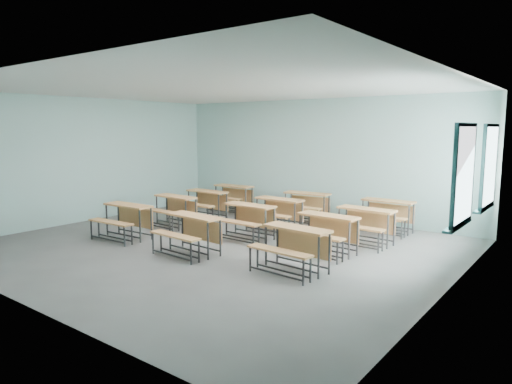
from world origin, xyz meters
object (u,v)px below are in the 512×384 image
(desk_unit_r1c1, at_px, (247,216))
(desk_unit_r1c2, at_px, (325,228))
(desk_unit_r0c1, at_px, (190,228))
(desk_unit_r1c0, at_px, (172,206))
(desk_unit_r2c0, at_px, (205,200))
(desk_unit_r0c0, at_px, (125,216))
(desk_unit_r0c2, at_px, (293,242))
(desk_unit_r2c1, at_px, (277,209))
(desk_unit_r2c2, at_px, (364,221))
(desk_unit_r3c2, at_px, (386,211))
(desk_unit_r3c1, at_px, (305,202))
(desk_unit_r3c0, at_px, (232,194))

(desk_unit_r1c1, distance_m, desk_unit_r1c2, 1.96)
(desk_unit_r0c1, xyz_separation_m, desk_unit_r1c0, (-2.17, 1.54, 0.00))
(desk_unit_r1c2, relative_size, desk_unit_r2c0, 1.04)
(desk_unit_r0c0, distance_m, desk_unit_r0c2, 4.21)
(desk_unit_r1c1, relative_size, desk_unit_r2c1, 0.99)
(desk_unit_r0c0, height_order, desk_unit_r1c1, same)
(desk_unit_r0c2, height_order, desk_unit_r2c1, same)
(desk_unit_r2c2, distance_m, desk_unit_r3c2, 1.35)
(desk_unit_r1c2, xyz_separation_m, desk_unit_r2c1, (-1.93, 1.16, 0.00))
(desk_unit_r1c2, height_order, desk_unit_r2c1, same)
(desk_unit_r0c2, distance_m, desk_unit_r3c2, 3.80)
(desk_unit_r0c0, xyz_separation_m, desk_unit_r1c1, (2.14, 1.61, 0.00))
(desk_unit_r3c1, bearing_deg, desk_unit_r3c0, 174.69)
(desk_unit_r1c1, distance_m, desk_unit_r3c0, 3.43)
(desk_unit_r3c0, xyz_separation_m, desk_unit_r3c1, (2.52, -0.01, 0.00))
(desk_unit_r0c0, height_order, desk_unit_r2c1, same)
(desk_unit_r1c0, height_order, desk_unit_r2c1, same)
(desk_unit_r0c1, distance_m, desk_unit_r3c2, 4.68)
(desk_unit_r2c1, relative_size, desk_unit_r2c2, 0.99)
(desk_unit_r0c0, xyz_separation_m, desk_unit_r3c0, (-0.32, 4.00, 0.00))
(desk_unit_r3c1, xyz_separation_m, desk_unit_r3c2, (2.14, 0.07, 0.00))
(desk_unit_r1c1, bearing_deg, desk_unit_r3c0, 136.42)
(desk_unit_r3c2, bearing_deg, desk_unit_r3c0, -179.11)
(desk_unit_r0c2, relative_size, desk_unit_r2c2, 1.02)
(desk_unit_r2c0, bearing_deg, desk_unit_r1c2, -14.64)
(desk_unit_r1c0, bearing_deg, desk_unit_r3c0, 97.03)
(desk_unit_r2c0, height_order, desk_unit_r2c2, same)
(desk_unit_r2c0, distance_m, desk_unit_r2c2, 4.55)
(desk_unit_r1c2, bearing_deg, desk_unit_r2c0, 168.58)
(desk_unit_r0c1, relative_size, desk_unit_r1c1, 1.03)
(desk_unit_r0c2, distance_m, desk_unit_r3c1, 4.23)
(desk_unit_r1c2, distance_m, desk_unit_r2c1, 2.25)
(desk_unit_r1c0, distance_m, desk_unit_r2c2, 4.67)
(desk_unit_r0c2, xyz_separation_m, desk_unit_r3c0, (-4.52, 3.74, 0.00))
(desk_unit_r1c1, bearing_deg, desk_unit_r1c2, -0.47)
(desk_unit_r3c1, relative_size, desk_unit_r3c2, 1.05)
(desk_unit_r3c0, xyz_separation_m, desk_unit_r3c2, (4.66, 0.06, 0.00))
(desk_unit_r1c2, height_order, desk_unit_r3c1, same)
(desk_unit_r3c2, bearing_deg, desk_unit_r0c1, -119.25)
(desk_unit_r1c1, xyz_separation_m, desk_unit_r3c0, (-2.46, 2.39, 0.00))
(desk_unit_r0c1, height_order, desk_unit_r2c0, same)
(desk_unit_r0c2, height_order, desk_unit_r2c2, same)
(desk_unit_r2c2, bearing_deg, desk_unit_r3c2, 94.40)
(desk_unit_r2c1, bearing_deg, desk_unit_r2c0, -177.78)
(desk_unit_r0c2, height_order, desk_unit_r2c0, same)
(desk_unit_r1c0, distance_m, desk_unit_r1c1, 2.27)
(desk_unit_r0c1, bearing_deg, desk_unit_r0c0, -176.86)
(desk_unit_r0c2, relative_size, desk_unit_r3c2, 1.04)
(desk_unit_r1c0, distance_m, desk_unit_r3c0, 2.49)
(desk_unit_r0c0, distance_m, desk_unit_r2c2, 5.16)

